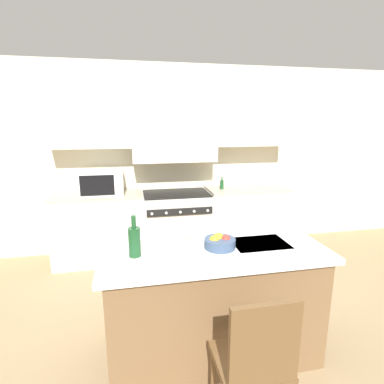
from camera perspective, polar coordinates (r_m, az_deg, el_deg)
ground_plane at (r=2.92m, az=3.39°, el=-26.98°), size 10.00×10.00×0.00m
back_cabinetry at (r=4.38m, az=-3.68°, el=9.20°), size 10.00×0.46×2.70m
back_counter at (r=4.36m, az=-3.01°, el=-5.84°), size 3.32×0.62×0.94m
range_stove at (r=4.34m, az=-2.97°, el=-6.09°), size 0.95×0.70×0.92m
microwave at (r=4.17m, az=-16.70°, el=1.75°), size 0.54×0.39×0.32m
kitchen_island at (r=2.59m, az=3.92°, el=-19.82°), size 1.72×0.80×0.94m
island_chair at (r=2.02m, az=12.00°, el=-28.79°), size 0.42×0.40×0.97m
wine_bottle at (r=2.21m, az=-10.91°, el=-9.15°), size 0.09×0.09×0.31m
wine_glass_near at (r=2.16m, az=1.37°, el=-8.98°), size 0.07×0.07×0.19m
wine_glass_far at (r=2.36m, az=0.01°, el=-7.10°), size 0.07×0.07×0.19m
fruit_bowl at (r=2.35m, az=5.27°, el=-9.48°), size 0.24×0.24×0.11m
oil_bottle_on_counter at (r=4.36m, az=5.71°, el=1.48°), size 0.05×0.05×0.18m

